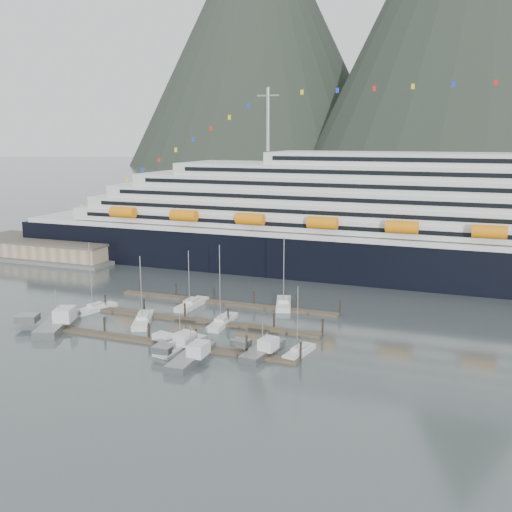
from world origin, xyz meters
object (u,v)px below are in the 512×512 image
object	(u,v)px
sailboat_h	(299,352)
trawler_a	(56,323)
sailboat_b	(143,320)
sailboat_d	(222,322)
sailboat_a	(96,309)
trawler_c	(190,356)
warehouse	(49,250)
sailboat_c	(192,305)
trawler_d	(262,350)
sailboat_f	(284,304)
cruise_ship	(423,229)
trawler_b	(180,344)

from	to	relation	value
sailboat_h	trawler_a	xyz separation A→B (m)	(-45.15, -2.92, 0.58)
sailboat_b	sailboat_d	distance (m)	14.86
sailboat_a	trawler_c	world-z (taller)	sailboat_a
warehouse	sailboat_c	size ratio (longest dim) A/B	3.74
trawler_d	sailboat_f	bearing A→B (deg)	18.32
warehouse	sailboat_h	distance (m)	102.18
sailboat_b	sailboat_d	bearing A→B (deg)	-96.26
trawler_a	cruise_ship	bearing A→B (deg)	-61.75
sailboat_c	sailboat_d	bearing A→B (deg)	-126.90
sailboat_c	sailboat_f	distance (m)	18.73
sailboat_b	sailboat_a	bearing A→B (deg)	51.90
cruise_ship	trawler_d	world-z (taller)	cruise_ship
trawler_b	sailboat_b	bearing A→B (deg)	64.96
sailboat_d	trawler_c	distance (m)	18.67
warehouse	sailboat_f	xyz separation A→B (m)	(78.80, -23.06, -1.80)
trawler_b	trawler_c	distance (m)	5.64
trawler_d	sailboat_c	bearing A→B (deg)	55.11
sailboat_a	warehouse	bearing A→B (deg)	66.12
trawler_d	sailboat_d	bearing A→B (deg)	52.59
cruise_ship	sailboat_d	distance (m)	60.69
trawler_a	trawler_c	world-z (taller)	trawler_a
sailboat_d	trawler_a	xyz separation A→B (m)	(-27.27, -12.69, 0.55)
sailboat_b	trawler_b	world-z (taller)	sailboat_b
sailboat_f	trawler_c	size ratio (longest dim) A/B	1.19
sailboat_f	sailboat_d	bearing A→B (deg)	139.24
sailboat_b	trawler_a	distance (m)	15.49
sailboat_b	trawler_d	distance (m)	27.59
trawler_d	trawler_c	bearing A→B (deg)	131.23
trawler_b	sailboat_d	bearing A→B (deg)	8.20
sailboat_f	cruise_ship	bearing A→B (deg)	-50.27
sailboat_a	trawler_a	xyz separation A→B (m)	(-0.15, -11.63, 0.54)
cruise_ship	sailboat_f	world-z (taller)	cruise_ship
cruise_ship	trawler_b	xyz separation A→B (m)	(-30.94, -65.96, -11.20)
trawler_b	warehouse	bearing A→B (deg)	65.57
sailboat_a	trawler_a	size ratio (longest dim) A/B	0.97
sailboat_c	trawler_a	xyz separation A→B (m)	(-16.62, -21.12, 0.55)
cruise_ship	sailboat_h	xyz separation A→B (m)	(-12.03, -61.29, -11.64)
trawler_b	sailboat_a	bearing A→B (deg)	75.12
sailboat_b	trawler_d	bearing A→B (deg)	-129.41
sailboat_h	sailboat_d	bearing A→B (deg)	70.65
sailboat_c	sailboat_h	bearing A→B (deg)	-121.07
sailboat_d	sailboat_f	distance (m)	16.89
sailboat_d	trawler_d	world-z (taller)	sailboat_d
trawler_a	sailboat_a	bearing A→B (deg)	-20.82
sailboat_d	sailboat_h	bearing A→B (deg)	-122.72
sailboat_b	sailboat_f	distance (m)	28.86
sailboat_a	sailboat_c	size ratio (longest dim) A/B	1.16
cruise_ship	sailboat_a	bearing A→B (deg)	-137.33
trawler_a	trawler_d	xyz separation A→B (m)	(39.62, 0.73, -0.15)
warehouse	trawler_a	bearing A→B (deg)	-48.82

